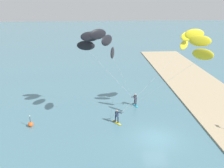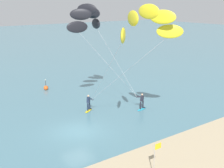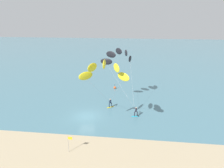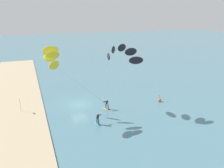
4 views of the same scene
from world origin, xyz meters
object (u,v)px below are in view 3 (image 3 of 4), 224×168
at_px(kitesurfer_nearshore, 119,58).
at_px(beach_flag, 69,141).
at_px(marker_buoy, 115,87).
at_px(kitesurfer_mid_water, 105,72).

xyz_separation_m(kitesurfer_nearshore, beach_flag, (-4.72, -14.72, -7.15)).
relative_size(kitesurfer_nearshore, marker_buoy, 7.61).
relative_size(kitesurfer_mid_water, marker_buoy, 7.65).
height_order(marker_buoy, beach_flag, beach_flag).
bearing_deg(marker_buoy, beach_flag, -98.06).
height_order(kitesurfer_mid_water, beach_flag, kitesurfer_mid_water).
bearing_deg(kitesurfer_nearshore, beach_flag, -107.76).
height_order(kitesurfer_nearshore, kitesurfer_mid_water, kitesurfer_mid_water).
bearing_deg(beach_flag, kitesurfer_nearshore, 72.24).
xyz_separation_m(kitesurfer_mid_water, marker_buoy, (-0.38, 17.48, -8.60)).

